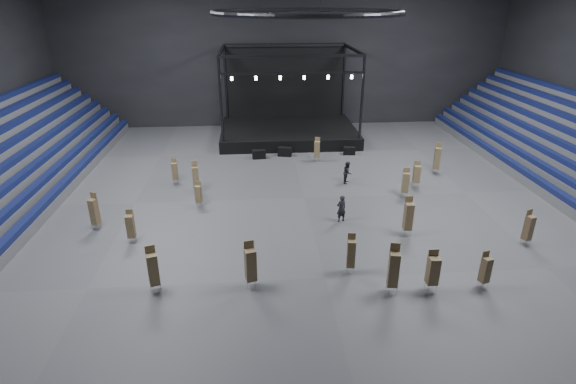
{
  "coord_description": "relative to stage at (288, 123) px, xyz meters",
  "views": [
    {
      "loc": [
        -3.56,
        -30.59,
        14.02
      ],
      "look_at": [
        -1.37,
        -2.0,
        1.4
      ],
      "focal_mm": 28.0,
      "sensor_mm": 36.0,
      "label": 1
    }
  ],
  "objects": [
    {
      "name": "wall_back",
      "position": [
        -0.0,
        4.76,
        7.55
      ],
      "size": [
        50.0,
        0.2,
        18.0
      ],
      "primitive_type": "cube",
      "color": "black",
      "rests_on": "ground"
    },
    {
      "name": "chair_stack_10",
      "position": [
        -11.29,
        -22.0,
        -0.31
      ],
      "size": [
        0.45,
        0.45,
        2.18
      ],
      "rotation": [
        0.0,
        0.0,
        -0.01
      ],
      "color": "silver",
      "rests_on": "floor"
    },
    {
      "name": "chair_stack_16",
      "position": [
        5.87,
        -22.39,
        -0.1
      ],
      "size": [
        0.5,
        0.5,
        2.63
      ],
      "rotation": [
        0.0,
        0.0,
        -0.0
      ],
      "color": "silver",
      "rests_on": "floor"
    },
    {
      "name": "chair_stack_9",
      "position": [
        -8.92,
        -27.16,
        -0.11
      ],
      "size": [
        0.65,
        0.65,
        2.58
      ],
      "rotation": [
        0.0,
        0.0,
        0.34
      ],
      "color": "silver",
      "rests_on": "floor"
    },
    {
      "name": "chair_stack_12",
      "position": [
        -8.16,
        -14.72,
        -0.14
      ],
      "size": [
        0.53,
        0.53,
        2.58
      ],
      "rotation": [
        0.0,
        0.0,
        0.19
      ],
      "color": "silver",
      "rests_on": "floor"
    },
    {
      "name": "chair_stack_1",
      "position": [
        8.06,
        -28.16,
        -0.35
      ],
      "size": [
        0.53,
        0.53,
        2.11
      ],
      "rotation": [
        0.0,
        0.0,
        0.29
      ],
      "color": "silver",
      "rests_on": "floor"
    },
    {
      "name": "chair_stack_8",
      "position": [
        11.78,
        -11.97,
        -0.08
      ],
      "size": [
        0.56,
        0.56,
        2.71
      ],
      "rotation": [
        0.0,
        0.0,
        -0.21
      ],
      "color": "silver",
      "rests_on": "floor"
    },
    {
      "name": "chair_stack_15",
      "position": [
        -10.07,
        -12.61,
        -0.36
      ],
      "size": [
        0.42,
        0.42,
        2.09
      ],
      "rotation": [
        0.0,
        0.0,
        0.03
      ],
      "color": "silver",
      "rests_on": "floor"
    },
    {
      "name": "man_center",
      "position": [
        2.04,
        -20.21,
        -0.51
      ],
      "size": [
        0.8,
        0.66,
        1.89
      ],
      "primitive_type": "imported",
      "rotation": [
        0.0,
        0.0,
        3.5
      ],
      "color": "black",
      "rests_on": "floor"
    },
    {
      "name": "chair_stack_4",
      "position": [
        1.44,
        -26.24,
        -0.25
      ],
      "size": [
        0.49,
        0.49,
        2.34
      ],
      "rotation": [
        0.0,
        0.0,
        -0.12
      ],
      "color": "silver",
      "rests_on": "floor"
    },
    {
      "name": "flight_case_mid",
      "position": [
        -0.79,
        -6.52,
        -1.03
      ],
      "size": [
        1.39,
        0.94,
        0.84
      ],
      "primitive_type": "cube",
      "rotation": [
        0.0,
        0.0,
        -0.26
      ],
      "color": "black",
      "rests_on": "floor"
    },
    {
      "name": "flight_case_right",
      "position": [
        5.4,
        -6.59,
        -1.08
      ],
      "size": [
        1.15,
        0.66,
        0.73
      ],
      "primitive_type": "cube",
      "rotation": [
        0.0,
        0.0,
        -0.11
      ],
      "color": "black",
      "rests_on": "floor"
    },
    {
      "name": "floor",
      "position": [
        -0.0,
        -16.24,
        -1.45
      ],
      "size": [
        50.0,
        50.0,
        0.0
      ],
      "primitive_type": "plane",
      "color": "#454547",
      "rests_on": "ground"
    },
    {
      "name": "chair_stack_7",
      "position": [
        -14.0,
        -20.11,
        -0.15
      ],
      "size": [
        0.59,
        0.59,
        2.55
      ],
      "rotation": [
        0.0,
        0.0,
        -0.38
      ],
      "color": "silver",
      "rests_on": "floor"
    },
    {
      "name": "chair_stack_6",
      "position": [
        -7.71,
        -17.17,
        -0.44
      ],
      "size": [
        0.48,
        0.48,
        1.92
      ],
      "rotation": [
        0.0,
        0.0,
        -0.18
      ],
      "color": "silver",
      "rests_on": "floor"
    },
    {
      "name": "chair_stack_11",
      "position": [
        9.04,
        -14.85,
        -0.3
      ],
      "size": [
        0.58,
        0.58,
        2.13
      ],
      "rotation": [
        0.0,
        0.0,
        -0.15
      ],
      "color": "silver",
      "rests_on": "floor"
    },
    {
      "name": "chair_stack_13",
      "position": [
        5.24,
        -28.22,
        -0.2
      ],
      "size": [
        0.55,
        0.55,
        2.33
      ],
      "rotation": [
        0.0,
        0.0,
        -0.0
      ],
      "color": "silver",
      "rests_on": "floor"
    },
    {
      "name": "wall_front",
      "position": [
        -0.0,
        -37.24,
        7.55
      ],
      "size": [
        50.0,
        0.2,
        18.0
      ],
      "primitive_type": "cube",
      "color": "black",
      "rests_on": "ground"
    },
    {
      "name": "truss_ring",
      "position": [
        -0.0,
        -16.24,
        11.55
      ],
      "size": [
        12.3,
        12.3,
        5.15
      ],
      "color": "black",
      "rests_on": "ceiling"
    },
    {
      "name": "chair_stack_14",
      "position": [
        7.58,
        -16.59,
        -0.25
      ],
      "size": [
        0.58,
        0.58,
        2.29
      ],
      "rotation": [
        0.0,
        0.0,
        -0.23
      ],
      "color": "silver",
      "rests_on": "floor"
    },
    {
      "name": "crew_member",
      "position": [
        3.81,
        -13.55,
        -0.55
      ],
      "size": [
        0.96,
        1.07,
        1.81
      ],
      "primitive_type": "imported",
      "rotation": [
        0.0,
        0.0,
        1.2
      ],
      "color": "black",
      "rests_on": "floor"
    },
    {
      "name": "chair_stack_5",
      "position": [
        3.19,
        -28.22,
        -0.02
      ],
      "size": [
        0.59,
        0.59,
        2.8
      ],
      "rotation": [
        0.0,
        0.0,
        -0.17
      ],
      "color": "silver",
      "rests_on": "floor"
    },
    {
      "name": "chair_stack_2",
      "position": [
        -3.99,
        -27.19,
        -0.07
      ],
      "size": [
        0.65,
        0.65,
        2.65
      ],
      "rotation": [
        0.0,
        0.0,
        0.25
      ],
      "color": "silver",
      "rests_on": "floor"
    },
    {
      "name": "stage",
      "position": [
        0.0,
        0.0,
        0.0
      ],
      "size": [
        14.0,
        10.0,
        9.2
      ],
      "color": "black",
      "rests_on": "floor"
    },
    {
      "name": "flight_case_left",
      "position": [
        -3.24,
        -7.05,
        -1.05
      ],
      "size": [
        1.26,
        0.72,
        0.8
      ],
      "primitive_type": "cube",
      "rotation": [
        0.0,
        0.0,
        0.1
      ],
      "color": "black",
      "rests_on": "floor"
    },
    {
      "name": "chair_stack_0",
      "position": [
        12.71,
        -24.15,
        -0.25
      ],
      "size": [
        0.56,
        0.56,
        2.32
      ],
      "rotation": [
        0.0,
        0.0,
        0.33
      ],
      "color": "silver",
      "rests_on": "floor"
    },
    {
      "name": "chair_stack_3",
      "position": [
        2.04,
        -8.22,
        -0.27
      ],
      "size": [
        0.58,
        0.58,
        2.24
      ],
      "rotation": [
        0.0,
        0.0,
        -0.24
      ],
      "color": "silver",
      "rests_on": "floor"
    }
  ]
}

